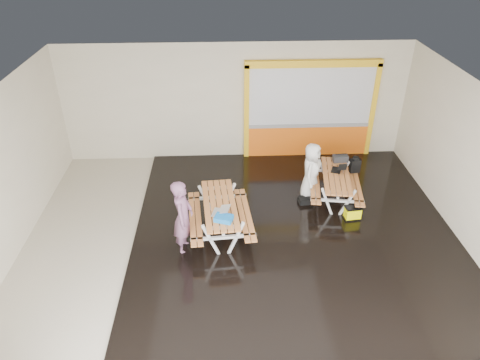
{
  "coord_description": "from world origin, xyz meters",
  "views": [
    {
      "loc": [
        -0.42,
        -8.23,
        6.56
      ],
      "look_at": [
        0.0,
        0.9,
        1.0
      ],
      "focal_mm": 33.32,
      "sensor_mm": 36.0,
      "label": 1
    }
  ],
  "objects_px": {
    "toolbox": "(340,158)",
    "laptop_left": "(220,211)",
    "person_left": "(183,218)",
    "blue_pouch": "(224,218)",
    "backpack": "(355,165)",
    "fluke_bag": "(353,213)",
    "picnic_table_right": "(336,181)",
    "dark_case": "(306,200)",
    "laptop_right": "(339,169)",
    "person_right": "(311,171)",
    "picnic_table_left": "(220,211)"
  },
  "relations": [
    {
      "from": "person_right",
      "to": "toolbox",
      "type": "relative_size",
      "value": 3.76
    },
    {
      "from": "dark_case",
      "to": "picnic_table_left",
      "type": "bearing_deg",
      "value": -153.54
    },
    {
      "from": "blue_pouch",
      "to": "fluke_bag",
      "type": "height_order",
      "value": "blue_pouch"
    },
    {
      "from": "picnic_table_left",
      "to": "toolbox",
      "type": "relative_size",
      "value": 5.36
    },
    {
      "from": "laptop_right",
      "to": "toolbox",
      "type": "xyz_separation_m",
      "value": [
        0.16,
        0.5,
        0.04
      ]
    },
    {
      "from": "picnic_table_left",
      "to": "laptop_left",
      "type": "height_order",
      "value": "laptop_left"
    },
    {
      "from": "blue_pouch",
      "to": "backpack",
      "type": "bearing_deg",
      "value": 35.4
    },
    {
      "from": "backpack",
      "to": "dark_case",
      "type": "bearing_deg",
      "value": -151.1
    },
    {
      "from": "picnic_table_left",
      "to": "backpack",
      "type": "relative_size",
      "value": 4.84
    },
    {
      "from": "backpack",
      "to": "picnic_table_left",
      "type": "bearing_deg",
      "value": -152.58
    },
    {
      "from": "picnic_table_left",
      "to": "backpack",
      "type": "xyz_separation_m",
      "value": [
        3.64,
        1.89,
        0.06
      ]
    },
    {
      "from": "picnic_table_right",
      "to": "person_left",
      "type": "distance_m",
      "value": 4.21
    },
    {
      "from": "person_right",
      "to": "backpack",
      "type": "relative_size",
      "value": 3.4
    },
    {
      "from": "laptop_right",
      "to": "laptop_left",
      "type": "bearing_deg",
      "value": -149.0
    },
    {
      "from": "picnic_table_right",
      "to": "laptop_left",
      "type": "height_order",
      "value": "laptop_left"
    },
    {
      "from": "picnic_table_left",
      "to": "laptop_left",
      "type": "distance_m",
      "value": 0.44
    },
    {
      "from": "picnic_table_right",
      "to": "blue_pouch",
      "type": "distance_m",
      "value": 3.5
    },
    {
      "from": "backpack",
      "to": "dark_case",
      "type": "relative_size",
      "value": 1.24
    },
    {
      "from": "laptop_left",
      "to": "toolbox",
      "type": "height_order",
      "value": "toolbox"
    },
    {
      "from": "blue_pouch",
      "to": "fluke_bag",
      "type": "distance_m",
      "value": 3.38
    },
    {
      "from": "toolbox",
      "to": "backpack",
      "type": "xyz_separation_m",
      "value": [
        0.39,
        -0.08,
        -0.16
      ]
    },
    {
      "from": "toolbox",
      "to": "laptop_left",
      "type": "bearing_deg",
      "value": -144.08
    },
    {
      "from": "blue_pouch",
      "to": "toolbox",
      "type": "distance_m",
      "value": 4.11
    },
    {
      "from": "person_right",
      "to": "fluke_bag",
      "type": "distance_m",
      "value": 1.49
    },
    {
      "from": "picnic_table_left",
      "to": "person_left",
      "type": "distance_m",
      "value": 1.0
    },
    {
      "from": "backpack",
      "to": "fluke_bag",
      "type": "distance_m",
      "value": 1.66
    },
    {
      "from": "laptop_right",
      "to": "toolbox",
      "type": "relative_size",
      "value": 1.16
    },
    {
      "from": "laptop_left",
      "to": "person_left",
      "type": "bearing_deg",
      "value": -167.05
    },
    {
      "from": "person_right",
      "to": "blue_pouch",
      "type": "bearing_deg",
      "value": 155.74
    },
    {
      "from": "laptop_left",
      "to": "dark_case",
      "type": "height_order",
      "value": "laptop_left"
    },
    {
      "from": "fluke_bag",
      "to": "laptop_right",
      "type": "bearing_deg",
      "value": 97.54
    },
    {
      "from": "laptop_right",
      "to": "fluke_bag",
      "type": "relative_size",
      "value": 1.13
    },
    {
      "from": "picnic_table_right",
      "to": "dark_case",
      "type": "relative_size",
      "value": 5.67
    },
    {
      "from": "blue_pouch",
      "to": "person_left",
      "type": "bearing_deg",
      "value": 174.31
    },
    {
      "from": "person_right",
      "to": "blue_pouch",
      "type": "relative_size",
      "value": 4.08
    },
    {
      "from": "laptop_right",
      "to": "dark_case",
      "type": "bearing_deg",
      "value": -156.66
    },
    {
      "from": "dark_case",
      "to": "person_left",
      "type": "bearing_deg",
      "value": -151.19
    },
    {
      "from": "person_left",
      "to": "person_right",
      "type": "bearing_deg",
      "value": -50.04
    },
    {
      "from": "laptop_right",
      "to": "dark_case",
      "type": "distance_m",
      "value": 1.17
    },
    {
      "from": "blue_pouch",
      "to": "picnic_table_right",
      "type": "bearing_deg",
      "value": 33.38
    },
    {
      "from": "laptop_left",
      "to": "laptop_right",
      "type": "height_order",
      "value": "laptop_left"
    },
    {
      "from": "person_left",
      "to": "toolbox",
      "type": "bearing_deg",
      "value": -49.95
    },
    {
      "from": "picnic_table_left",
      "to": "laptop_right",
      "type": "relative_size",
      "value": 4.62
    },
    {
      "from": "laptop_left",
      "to": "blue_pouch",
      "type": "distance_m",
      "value": 0.28
    },
    {
      "from": "backpack",
      "to": "laptop_right",
      "type": "bearing_deg",
      "value": -143.48
    },
    {
      "from": "picnic_table_left",
      "to": "blue_pouch",
      "type": "bearing_deg",
      "value": -82.84
    },
    {
      "from": "fluke_bag",
      "to": "backpack",
      "type": "bearing_deg",
      "value": 75.15
    },
    {
      "from": "person_left",
      "to": "picnic_table_right",
      "type": "bearing_deg",
      "value": -56.19
    },
    {
      "from": "picnic_table_right",
      "to": "laptop_left",
      "type": "relative_size",
      "value": 4.64
    },
    {
      "from": "person_left",
      "to": "blue_pouch",
      "type": "relative_size",
      "value": 4.73
    }
  ]
}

